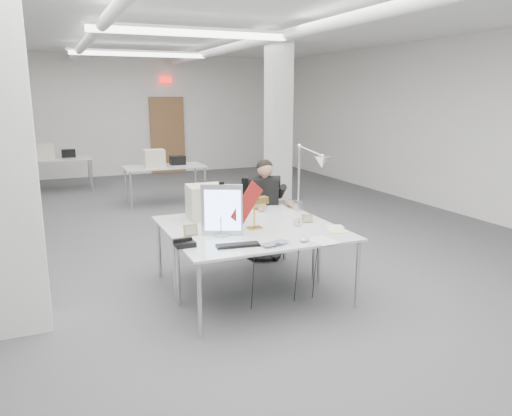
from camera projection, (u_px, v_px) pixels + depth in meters
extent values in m
cube|color=#48484A|center=(199.00, 243.00, 7.46)|extent=(10.00, 14.00, 0.02)
cube|color=white|center=(192.00, 15.00, 6.74)|extent=(10.00, 14.00, 0.02)
cube|color=silver|center=(122.00, 116.00, 13.39)|extent=(10.00, 0.02, 3.20)
cube|color=silver|center=(463.00, 126.00, 9.01)|extent=(0.02, 14.00, 3.20)
cube|color=white|center=(9.00, 160.00, 4.43)|extent=(0.45, 0.45, 3.20)
cube|color=white|center=(278.00, 122.00, 10.30)|extent=(0.45, 0.45, 3.20)
cube|color=brown|center=(168.00, 135.00, 13.91)|extent=(0.95, 0.08, 2.10)
cube|color=red|center=(166.00, 80.00, 13.54)|extent=(0.32, 0.06, 0.16)
cylinder|color=silver|center=(101.00, 26.00, 6.33)|extent=(0.16, 13.60, 0.16)
cylinder|color=silver|center=(285.00, 35.00, 7.32)|extent=(0.16, 13.60, 0.16)
cube|color=white|center=(193.00, 33.00, 6.79)|extent=(2.80, 0.14, 0.08)
cube|color=white|center=(140.00, 54.00, 10.38)|extent=(2.80, 0.14, 0.08)
cube|color=silver|center=(267.00, 239.00, 5.05)|extent=(1.80, 0.90, 0.02)
cube|color=silver|center=(236.00, 219.00, 5.86)|extent=(1.80, 0.90, 0.02)
cube|color=silver|center=(164.00, 167.00, 10.06)|extent=(1.60, 0.80, 0.02)
cube|color=silver|center=(55.00, 159.00, 11.27)|extent=(1.60, 0.80, 0.02)
cube|color=#BAB9BF|center=(222.00, 210.00, 5.08)|extent=(0.40, 0.22, 0.53)
cube|color=maroon|center=(247.00, 203.00, 5.14)|extent=(0.42, 0.14, 0.46)
cube|color=black|center=(238.00, 245.00, 4.75)|extent=(0.43, 0.19, 0.02)
imported|color=#A4A5A9|center=(278.00, 245.00, 4.76)|extent=(0.34, 0.26, 0.02)
ellipsoid|color=#B9B8BD|center=(304.00, 240.00, 4.89)|extent=(0.11, 0.08, 0.04)
cube|color=black|center=(185.00, 244.00, 4.75)|extent=(0.19, 0.17, 0.05)
cube|color=#A97A48|center=(191.00, 230.00, 5.10)|extent=(0.15, 0.04, 0.12)
cube|color=#B87D4F|center=(307.00, 218.00, 5.62)|extent=(0.13, 0.06, 0.10)
cylinder|color=#B1B1B6|center=(298.00, 222.00, 5.47)|extent=(0.10, 0.03, 0.10)
cube|color=silver|center=(323.00, 241.00, 4.93)|extent=(0.24, 0.32, 0.01)
cube|color=#E2D687|center=(337.00, 230.00, 5.30)|extent=(0.22, 0.27, 0.01)
cube|color=silver|center=(335.00, 227.00, 5.45)|extent=(0.20, 0.16, 0.01)
cube|color=#BAB39A|center=(206.00, 202.00, 5.79)|extent=(0.43, 0.41, 0.39)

